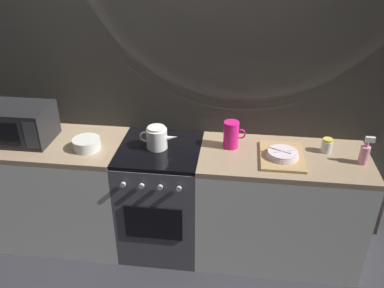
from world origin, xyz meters
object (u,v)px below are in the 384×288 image
(pitcher, at_px, (231,135))
(spice_jar, at_px, (327,145))
(mixing_bowl, at_px, (87,144))
(spray_bottle, at_px, (365,153))
(microwave, at_px, (20,123))
(dish_pile, at_px, (282,155))
(stove_unit, at_px, (161,198))
(kettle, at_px, (157,138))

(pitcher, xyz_separation_m, spice_jar, (0.68, 0.01, -0.05))
(mixing_bowl, height_order, spray_bottle, spray_bottle)
(microwave, xyz_separation_m, dish_pile, (1.92, -0.04, -0.11))
(spice_jar, distance_m, spray_bottle, 0.26)
(microwave, relative_size, mixing_bowl, 2.30)
(spice_jar, bearing_deg, mixing_bowl, -174.37)
(mixing_bowl, distance_m, spray_bottle, 1.93)
(mixing_bowl, xyz_separation_m, pitcher, (1.03, 0.16, 0.06))
(microwave, bearing_deg, spice_jar, 2.38)
(dish_pile, bearing_deg, microwave, 178.94)
(dish_pile, height_order, spray_bottle, spray_bottle)
(stove_unit, xyz_separation_m, spice_jar, (1.20, 0.10, 0.50))
(microwave, bearing_deg, dish_pile, -1.06)
(microwave, bearing_deg, kettle, 0.21)
(pitcher, height_order, dish_pile, pitcher)
(pitcher, bearing_deg, kettle, -171.68)
(mixing_bowl, distance_m, dish_pile, 1.39)
(microwave, bearing_deg, pitcher, 2.98)
(mixing_bowl, distance_m, spice_jar, 1.72)
(kettle, relative_size, mixing_bowl, 1.42)
(microwave, relative_size, pitcher, 2.30)
(stove_unit, height_order, spray_bottle, spray_bottle)
(kettle, bearing_deg, stove_unit, -26.83)
(pitcher, relative_size, spice_jar, 1.90)
(stove_unit, distance_m, dish_pile, 1.00)
(microwave, xyz_separation_m, mixing_bowl, (0.53, -0.08, -0.10))
(dish_pile, bearing_deg, mixing_bowl, -178.34)
(pitcher, xyz_separation_m, dish_pile, (0.36, -0.12, -0.08))
(dish_pile, relative_size, spray_bottle, 1.97)
(kettle, height_order, dish_pile, kettle)
(mixing_bowl, bearing_deg, microwave, 171.83)
(kettle, relative_size, pitcher, 1.42)
(pitcher, bearing_deg, microwave, -177.02)
(spice_jar, bearing_deg, dish_pile, -158.05)
(stove_unit, xyz_separation_m, microwave, (-1.04, 0.00, 0.59))
(spice_jar, height_order, spray_bottle, spray_bottle)
(pitcher, bearing_deg, mixing_bowl, -171.35)
(dish_pile, bearing_deg, stove_unit, 177.91)
(mixing_bowl, bearing_deg, kettle, 8.99)
(mixing_bowl, bearing_deg, pitcher, 8.65)
(microwave, distance_m, spice_jar, 2.24)
(dish_pile, bearing_deg, spray_bottle, 0.02)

